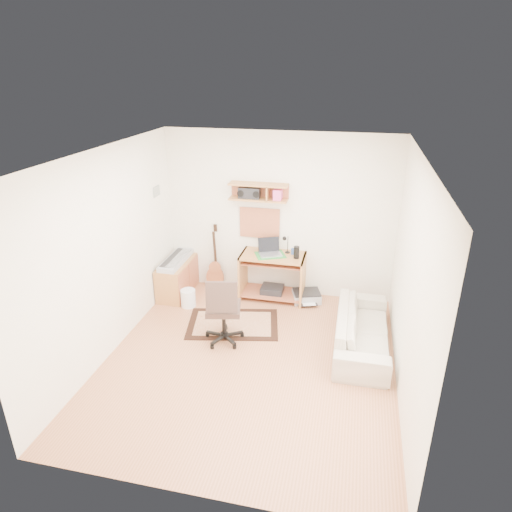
% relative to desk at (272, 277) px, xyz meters
% --- Properties ---
extents(floor, '(3.60, 4.00, 0.01)m').
position_rel_desk_xyz_m(floor, '(0.03, -1.73, -0.38)').
color(floor, '#BD784E').
rests_on(floor, ground).
extents(ceiling, '(3.60, 4.00, 0.01)m').
position_rel_desk_xyz_m(ceiling, '(0.03, -1.73, 2.23)').
color(ceiling, white).
rests_on(ceiling, ground).
extents(back_wall, '(3.60, 0.01, 2.60)m').
position_rel_desk_xyz_m(back_wall, '(0.03, 0.28, 0.93)').
color(back_wall, white).
rests_on(back_wall, ground).
extents(left_wall, '(0.01, 4.00, 2.60)m').
position_rel_desk_xyz_m(left_wall, '(-1.77, -1.73, 0.93)').
color(left_wall, white).
rests_on(left_wall, ground).
extents(right_wall, '(0.01, 4.00, 2.60)m').
position_rel_desk_xyz_m(right_wall, '(1.84, -1.73, 0.93)').
color(right_wall, white).
rests_on(right_wall, ground).
extents(wall_shelf, '(0.90, 0.25, 0.26)m').
position_rel_desk_xyz_m(wall_shelf, '(-0.27, 0.15, 1.32)').
color(wall_shelf, '#C18144').
rests_on(wall_shelf, back_wall).
extents(cork_board, '(0.64, 0.03, 0.49)m').
position_rel_desk_xyz_m(cork_board, '(-0.27, 0.25, 0.79)').
color(cork_board, tan).
rests_on(cork_board, back_wall).
extents(wall_photo, '(0.02, 0.20, 0.15)m').
position_rel_desk_xyz_m(wall_photo, '(-1.75, -0.23, 1.34)').
color(wall_photo, '#4C8CBF').
rests_on(wall_photo, left_wall).
extents(desk, '(1.00, 0.55, 0.75)m').
position_rel_desk_xyz_m(desk, '(0.00, 0.00, 0.00)').
color(desk, '#C18144').
rests_on(desk, floor).
extents(laptop, '(0.44, 0.44, 0.26)m').
position_rel_desk_xyz_m(laptop, '(-0.04, -0.02, 0.50)').
color(laptop, silver).
rests_on(laptop, desk).
extents(speaker, '(0.09, 0.09, 0.19)m').
position_rel_desk_xyz_m(speaker, '(0.37, -0.05, 0.47)').
color(speaker, black).
rests_on(speaker, desk).
extents(desk_lamp, '(0.09, 0.09, 0.28)m').
position_rel_desk_xyz_m(desk_lamp, '(0.21, 0.14, 0.52)').
color(desk_lamp, black).
rests_on(desk_lamp, desk).
extents(pencil_cup, '(0.07, 0.07, 0.09)m').
position_rel_desk_xyz_m(pencil_cup, '(0.30, 0.10, 0.42)').
color(pencil_cup, '#314F93').
rests_on(pencil_cup, desk).
extents(boombox, '(0.33, 0.15, 0.17)m').
position_rel_desk_xyz_m(boombox, '(-0.40, 0.15, 1.30)').
color(boombox, black).
rests_on(boombox, wall_shelf).
extents(rug, '(1.44, 1.10, 0.02)m').
position_rel_desk_xyz_m(rug, '(-0.40, -0.93, -0.37)').
color(rug, '#D2B98D').
rests_on(rug, floor).
extents(task_chair, '(0.60, 0.60, 0.99)m').
position_rel_desk_xyz_m(task_chair, '(-0.41, -1.34, 0.12)').
color(task_chair, '#3A2A22').
rests_on(task_chair, floor).
extents(cabinet, '(0.40, 0.90, 0.55)m').
position_rel_desk_xyz_m(cabinet, '(-1.55, -0.18, -0.10)').
color(cabinet, '#C18144').
rests_on(cabinet, floor).
extents(music_keyboard, '(0.28, 0.88, 0.08)m').
position_rel_desk_xyz_m(music_keyboard, '(-1.55, -0.18, 0.21)').
color(music_keyboard, '#B2B5BA').
rests_on(music_keyboard, cabinet).
extents(guitar, '(0.31, 0.22, 1.10)m').
position_rel_desk_xyz_m(guitar, '(-1.00, 0.13, 0.18)').
color(guitar, '#AB5B34').
rests_on(guitar, floor).
extents(waste_basket, '(0.29, 0.29, 0.27)m').
position_rel_desk_xyz_m(waste_basket, '(-1.22, -0.56, -0.24)').
color(waste_basket, white).
rests_on(waste_basket, floor).
extents(printer, '(0.51, 0.44, 0.16)m').
position_rel_desk_xyz_m(printer, '(0.55, 0.01, -0.29)').
color(printer, '#A5A8AA').
rests_on(printer, floor).
extents(sofa, '(0.50, 1.73, 0.68)m').
position_rel_desk_xyz_m(sofa, '(1.41, -1.07, -0.04)').
color(sofa, '#BCAD95').
rests_on(sofa, floor).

